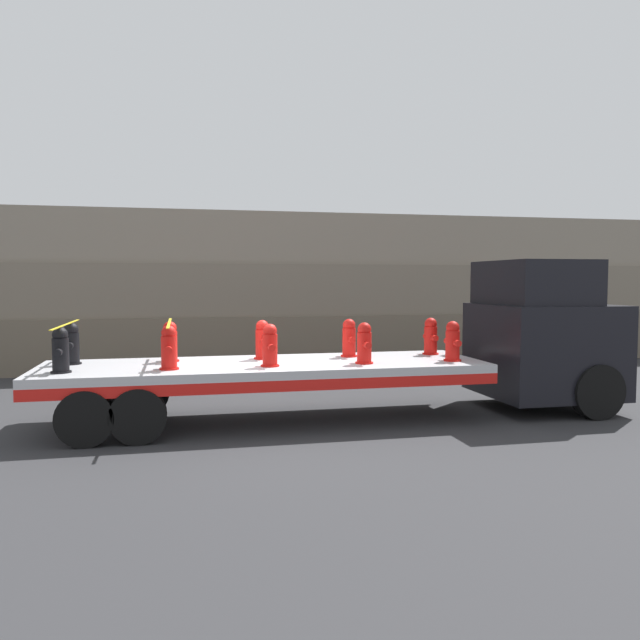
% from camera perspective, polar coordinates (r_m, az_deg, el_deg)
% --- Properties ---
extents(ground_plane, '(120.00, 120.00, 0.00)m').
position_cam_1_polar(ground_plane, '(12.38, -4.92, -9.26)').
color(ground_plane, '#2D2D30').
extents(rock_cliff, '(60.00, 3.30, 4.90)m').
position_cam_1_polar(rock_cliff, '(20.68, -8.14, 2.75)').
color(rock_cliff, '#665B4C').
rests_on(rock_cliff, ground_plane).
extents(truck_cab, '(2.59, 2.67, 3.18)m').
position_cam_1_polar(truck_cab, '(14.25, 19.98, -1.32)').
color(truck_cab, black).
rests_on(truck_cab, ground_plane).
extents(flatbed_trailer, '(8.48, 2.63, 1.17)m').
position_cam_1_polar(flatbed_trailer, '(12.14, -7.91, -5.03)').
color(flatbed_trailer, '#B2B2B7').
rests_on(flatbed_trailer, ground_plane).
extents(fire_hydrant_black_near_0, '(0.35, 0.58, 0.79)m').
position_cam_1_polar(fire_hydrant_black_near_0, '(11.66, -22.64, -2.62)').
color(fire_hydrant_black_near_0, black).
rests_on(fire_hydrant_black_near_0, flatbed_trailer).
extents(fire_hydrant_black_far_0, '(0.35, 0.58, 0.79)m').
position_cam_1_polar(fire_hydrant_black_far_0, '(12.75, -21.76, -2.08)').
color(fire_hydrant_black_far_0, black).
rests_on(fire_hydrant_black_far_0, flatbed_trailer).
extents(fire_hydrant_red_near_1, '(0.35, 0.58, 0.79)m').
position_cam_1_polar(fire_hydrant_red_near_1, '(11.48, -13.65, -2.53)').
color(fire_hydrant_red_near_1, red).
rests_on(fire_hydrant_red_near_1, flatbed_trailer).
extents(fire_hydrant_red_far_1, '(0.35, 0.58, 0.79)m').
position_cam_1_polar(fire_hydrant_red_far_1, '(12.58, -13.55, -1.99)').
color(fire_hydrant_red_far_1, red).
rests_on(fire_hydrant_red_far_1, flatbed_trailer).
extents(fire_hydrant_red_near_2, '(0.35, 0.58, 0.79)m').
position_cam_1_polar(fire_hydrant_red_near_2, '(11.58, -4.60, -2.38)').
color(fire_hydrant_red_near_2, red).
rests_on(fire_hydrant_red_near_2, flatbed_trailer).
extents(fire_hydrant_red_far_2, '(0.35, 0.58, 0.79)m').
position_cam_1_polar(fire_hydrant_red_far_2, '(12.68, -5.30, -1.86)').
color(fire_hydrant_red_far_2, red).
rests_on(fire_hydrant_red_far_2, flatbed_trailer).
extents(fire_hydrant_red_near_3, '(0.35, 0.58, 0.79)m').
position_cam_1_polar(fire_hydrant_red_near_3, '(11.97, 4.07, -2.18)').
color(fire_hydrant_red_near_3, red).
rests_on(fire_hydrant_red_near_3, flatbed_trailer).
extents(fire_hydrant_red_far_3, '(0.35, 0.58, 0.79)m').
position_cam_1_polar(fire_hydrant_red_far_3, '(13.03, 2.67, -1.70)').
color(fire_hydrant_red_far_3, red).
rests_on(fire_hydrant_red_far_3, flatbed_trailer).
extents(fire_hydrant_red_near_4, '(0.35, 0.58, 0.79)m').
position_cam_1_polar(fire_hydrant_red_near_4, '(12.61, 12.03, -1.96)').
color(fire_hydrant_red_near_4, red).
rests_on(fire_hydrant_red_near_4, flatbed_trailer).
extents(fire_hydrant_red_far_4, '(0.35, 0.58, 0.79)m').
position_cam_1_polar(fire_hydrant_red_far_4, '(13.62, 10.08, -1.52)').
color(fire_hydrant_red_far_4, red).
rests_on(fire_hydrant_red_far_4, flatbed_trailer).
extents(cargo_strap_rear, '(0.05, 2.73, 0.01)m').
position_cam_1_polar(cargo_strap_rear, '(12.17, -22.23, -0.38)').
color(cargo_strap_rear, yellow).
rests_on(cargo_strap_rear, fire_hydrant_black_near_0).
extents(cargo_strap_middle, '(0.05, 2.73, 0.01)m').
position_cam_1_polar(cargo_strap_middle, '(11.99, -13.63, -0.27)').
color(cargo_strap_middle, yellow).
rests_on(cargo_strap_middle, fire_hydrant_red_near_1).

